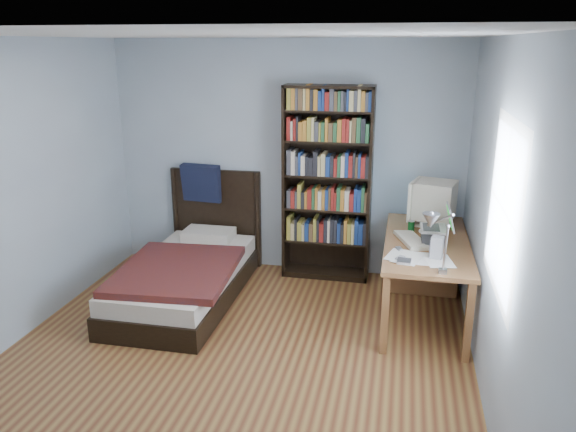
{
  "coord_description": "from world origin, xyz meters",
  "views": [
    {
      "loc": [
        1.25,
        -3.74,
        2.45
      ],
      "look_at": [
        0.35,
        0.56,
        1.09
      ],
      "focal_mm": 35.0,
      "sensor_mm": 36.0,
      "label": 1
    }
  ],
  "objects_px": {
    "laptop": "(435,233)",
    "speaker": "(437,248)",
    "soda_can": "(411,227)",
    "bed": "(188,272)",
    "desk_lamp": "(433,226)",
    "keyboard": "(412,240)",
    "bookshelf": "(327,184)",
    "crt_monitor": "(432,201)",
    "desk": "(424,255)"
  },
  "relations": [
    {
      "from": "laptop",
      "to": "speaker",
      "type": "bearing_deg",
      "value": -89.6
    },
    {
      "from": "speaker",
      "to": "crt_monitor",
      "type": "bearing_deg",
      "value": 102.6
    },
    {
      "from": "soda_can",
      "to": "bed",
      "type": "xyz_separation_m",
      "value": [
        -2.16,
        -0.28,
        -0.53
      ]
    },
    {
      "from": "desk_lamp",
      "to": "soda_can",
      "type": "relative_size",
      "value": 5.57
    },
    {
      "from": "desk",
      "to": "desk_lamp",
      "type": "height_order",
      "value": "desk_lamp"
    },
    {
      "from": "laptop",
      "to": "keyboard",
      "type": "relative_size",
      "value": 0.77
    },
    {
      "from": "keyboard",
      "to": "bookshelf",
      "type": "xyz_separation_m",
      "value": [
        -0.88,
        0.78,
        0.28
      ]
    },
    {
      "from": "crt_monitor",
      "to": "speaker",
      "type": "height_order",
      "value": "crt_monitor"
    },
    {
      "from": "speaker",
      "to": "desk_lamp",
      "type": "bearing_deg",
      "value": -85.69
    },
    {
      "from": "laptop",
      "to": "desk_lamp",
      "type": "height_order",
      "value": "desk_lamp"
    },
    {
      "from": "keyboard",
      "to": "soda_can",
      "type": "relative_size",
      "value": 4.25
    },
    {
      "from": "keyboard",
      "to": "desk",
      "type": "bearing_deg",
      "value": 54.88
    },
    {
      "from": "bed",
      "to": "keyboard",
      "type": "bearing_deg",
      "value": 0.41
    },
    {
      "from": "soda_can",
      "to": "laptop",
      "type": "bearing_deg",
      "value": -53.67
    },
    {
      "from": "laptop",
      "to": "keyboard",
      "type": "xyz_separation_m",
      "value": [
        -0.2,
        0.01,
        -0.09
      ]
    },
    {
      "from": "crt_monitor",
      "to": "speaker",
      "type": "relative_size",
      "value": 2.53
    },
    {
      "from": "desk",
      "to": "crt_monitor",
      "type": "height_order",
      "value": "crt_monitor"
    },
    {
      "from": "bed",
      "to": "speaker",
      "type": "bearing_deg",
      "value": -8.58
    },
    {
      "from": "keyboard",
      "to": "bookshelf",
      "type": "relative_size",
      "value": 0.23
    },
    {
      "from": "soda_can",
      "to": "bookshelf",
      "type": "xyz_separation_m",
      "value": [
        -0.88,
        0.52,
        0.24
      ]
    },
    {
      "from": "desk_lamp",
      "to": "speaker",
      "type": "relative_size",
      "value": 3.26
    },
    {
      "from": "desk",
      "to": "speaker",
      "type": "height_order",
      "value": "speaker"
    },
    {
      "from": "speaker",
      "to": "bed",
      "type": "xyz_separation_m",
      "value": [
        -2.36,
        0.36,
        -0.57
      ]
    },
    {
      "from": "desk_lamp",
      "to": "soda_can",
      "type": "distance_m",
      "value": 1.41
    },
    {
      "from": "soda_can",
      "to": "bookshelf",
      "type": "bearing_deg",
      "value": 149.4
    },
    {
      "from": "laptop",
      "to": "speaker",
      "type": "distance_m",
      "value": 0.36
    },
    {
      "from": "desk_lamp",
      "to": "bed",
      "type": "height_order",
      "value": "desk_lamp"
    },
    {
      "from": "desk_lamp",
      "to": "keyboard",
      "type": "height_order",
      "value": "desk_lamp"
    },
    {
      "from": "desk_lamp",
      "to": "speaker",
      "type": "distance_m",
      "value": 0.8
    },
    {
      "from": "laptop",
      "to": "keyboard",
      "type": "height_order",
      "value": "laptop"
    },
    {
      "from": "desk",
      "to": "keyboard",
      "type": "bearing_deg",
      "value": -105.34
    },
    {
      "from": "keyboard",
      "to": "soda_can",
      "type": "xyz_separation_m",
      "value": [
        -0.01,
        0.27,
        0.04
      ]
    },
    {
      "from": "bookshelf",
      "to": "keyboard",
      "type": "bearing_deg",
      "value": -41.63
    },
    {
      "from": "soda_can",
      "to": "bed",
      "type": "relative_size",
      "value": 0.05
    },
    {
      "from": "desk",
      "to": "bed",
      "type": "distance_m",
      "value": 2.36
    },
    {
      "from": "keyboard",
      "to": "crt_monitor",
      "type": "bearing_deg",
      "value": 50.96
    },
    {
      "from": "crt_monitor",
      "to": "laptop",
      "type": "xyz_separation_m",
      "value": [
        0.02,
        -0.53,
        -0.15
      ]
    },
    {
      "from": "keyboard",
      "to": "bed",
      "type": "distance_m",
      "value": 2.22
    },
    {
      "from": "desk",
      "to": "speaker",
      "type": "xyz_separation_m",
      "value": [
        0.06,
        -0.88,
        0.41
      ]
    },
    {
      "from": "laptop",
      "to": "soda_can",
      "type": "distance_m",
      "value": 0.35
    },
    {
      "from": "desk",
      "to": "crt_monitor",
      "type": "bearing_deg",
      "value": 14.95
    },
    {
      "from": "crt_monitor",
      "to": "laptop",
      "type": "distance_m",
      "value": 0.55
    },
    {
      "from": "desk",
      "to": "bed",
      "type": "bearing_deg",
      "value": -167.24
    },
    {
      "from": "keyboard",
      "to": "bookshelf",
      "type": "distance_m",
      "value": 1.21
    },
    {
      "from": "speaker",
      "to": "bed",
      "type": "bearing_deg",
      "value": -177.29
    },
    {
      "from": "bookshelf",
      "to": "soda_can",
      "type": "bearing_deg",
      "value": -30.6
    },
    {
      "from": "crt_monitor",
      "to": "keyboard",
      "type": "distance_m",
      "value": 0.6
    },
    {
      "from": "crt_monitor",
      "to": "desk_lamp",
      "type": "height_order",
      "value": "desk_lamp"
    },
    {
      "from": "soda_can",
      "to": "bookshelf",
      "type": "relative_size",
      "value": 0.05
    },
    {
      "from": "soda_can",
      "to": "bed",
      "type": "distance_m",
      "value": 2.24
    }
  ]
}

